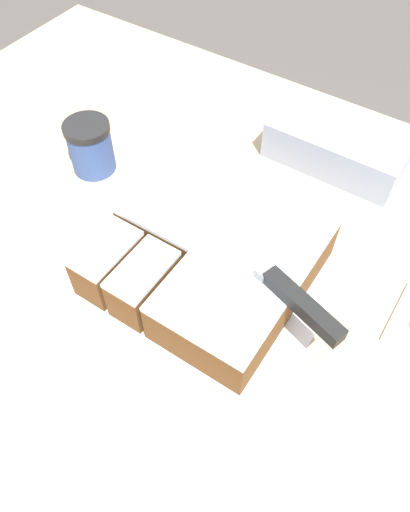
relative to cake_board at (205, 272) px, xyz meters
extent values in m
plane|color=#4C4742|center=(-0.05, -0.02, -0.90)|extent=(8.00, 8.00, 0.00)
cube|color=tan|center=(-0.05, -0.02, -0.45)|extent=(1.40, 1.10, 0.90)
cube|color=silver|center=(0.00, 0.00, 0.00)|extent=(0.38, 0.37, 0.01)
cube|color=brown|center=(0.00, 0.06, 0.04)|extent=(0.30, 0.17, 0.07)
cube|color=white|center=(0.00, 0.06, 0.08)|extent=(0.30, 0.17, 0.01)
cube|color=brown|center=(0.07, -0.09, 0.04)|extent=(0.16, 0.11, 0.07)
cube|color=white|center=(0.07, -0.09, 0.08)|extent=(0.16, 0.11, 0.01)
cube|color=brown|center=(-0.11, -0.09, 0.04)|extent=(0.06, 0.11, 0.07)
cube|color=white|center=(-0.11, -0.09, 0.08)|extent=(0.06, 0.11, 0.01)
cube|color=brown|center=(-0.04, -0.09, 0.04)|extent=(0.06, 0.11, 0.07)
cube|color=white|center=(-0.04, -0.09, 0.08)|extent=(0.06, 0.11, 0.01)
cube|color=silver|center=(0.01, 0.02, 0.08)|extent=(0.20, 0.08, 0.00)
cube|color=slate|center=(0.10, -0.01, 0.09)|extent=(0.02, 0.03, 0.02)
cube|color=black|center=(0.17, -0.03, 0.09)|extent=(0.13, 0.06, 0.02)
cylinder|color=#334C8C|center=(-0.30, 0.09, 0.04)|extent=(0.08, 0.08, 0.09)
cylinder|color=black|center=(-0.30, 0.09, 0.09)|extent=(0.08, 0.08, 0.01)
cube|color=#8C99B2|center=(0.06, 0.35, 0.03)|extent=(0.25, 0.13, 0.07)
camera|label=1|loc=(0.25, -0.38, 0.63)|focal=35.00mm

